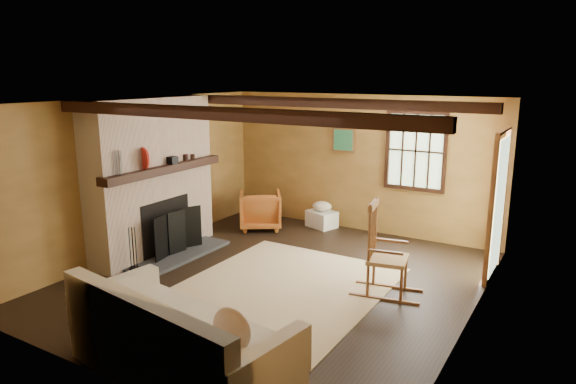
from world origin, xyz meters
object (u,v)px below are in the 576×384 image
Objects in this scene: rocking_chair at (384,255)px; laundry_basket at (322,219)px; sofa at (177,346)px; armchair at (260,210)px; fireplace at (153,183)px.

laundry_basket is (-2.01, 2.19, -0.36)m from rocking_chair.
rocking_chair reaches higher than laundry_basket.
laundry_basket is (-1.06, 4.95, -0.17)m from sofa.
sofa is at bearing -77.94° from laundry_basket.
laundry_basket is 1.14m from armchair.
laundry_basket is at bearing 110.32° from sofa.
sofa is 5.06m from laundry_basket.
rocking_chair is at bearing 117.12° from armchair.
rocking_chair is 1.63× the size of armchair.
fireplace reaches higher than armchair.
fireplace is 1.98× the size of rocking_chair.
armchair is at bearing 50.86° from rocking_chair.
rocking_chair is at bearing 5.41° from fireplace.
sofa is (2.67, -2.41, -0.78)m from fireplace.
sofa is at bearing 79.90° from armchair.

